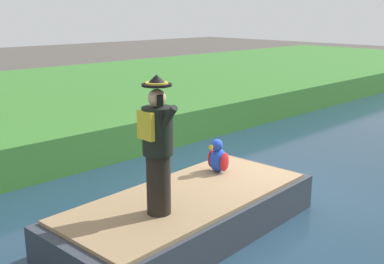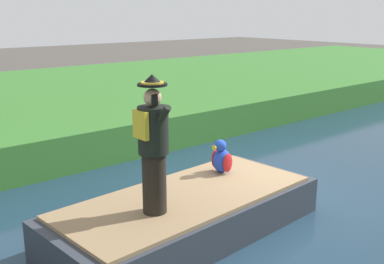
{
  "view_description": "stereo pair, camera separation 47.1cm",
  "coord_description": "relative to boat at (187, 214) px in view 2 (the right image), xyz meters",
  "views": [
    {
      "loc": [
        4.63,
        -6.38,
        3.31
      ],
      "look_at": [
        -0.1,
        -1.81,
        1.61
      ],
      "focal_mm": 43.55,
      "sensor_mm": 36.0,
      "label": 1
    },
    {
      "loc": [
        4.94,
        -6.03,
        3.31
      ],
      "look_at": [
        -0.1,
        -1.81,
        1.61
      ],
      "focal_mm": 43.55,
      "sensor_mm": 36.0,
      "label": 2
    }
  ],
  "objects": [
    {
      "name": "ground_plane",
      "position": [
        0.0,
        2.0,
        -0.4
      ],
      "size": [
        80.0,
        80.0,
        0.0
      ],
      "primitive_type": "plane",
      "color": "#4C4742"
    },
    {
      "name": "canal_water",
      "position": [
        0.0,
        2.0,
        -0.35
      ],
      "size": [
        6.93,
        48.0,
        0.1
      ],
      "primitive_type": "cube",
      "color": "#1E384C",
      "rests_on": "ground"
    },
    {
      "name": "grass_bank_near",
      "position": [
        -9.12,
        2.0,
        0.06
      ],
      "size": [
        11.31,
        48.0,
        0.92
      ],
      "primitive_type": "cube",
      "color": "#38752D",
      "rests_on": "ground"
    },
    {
      "name": "boat",
      "position": [
        0.0,
        0.0,
        0.0
      ],
      "size": [
        2.07,
        4.31,
        0.61
      ],
      "color": "#333842",
      "rests_on": "canal_water"
    },
    {
      "name": "person_pirate",
      "position": [
        0.2,
        -0.71,
        1.23
      ],
      "size": [
        0.61,
        0.42,
        1.85
      ],
      "rotation": [
        0.0,
        0.0,
        -0.2
      ],
      "color": "black",
      "rests_on": "boat"
    },
    {
      "name": "parrot_plush",
      "position": [
        -0.39,
        1.07,
        0.55
      ],
      "size": [
        0.36,
        0.35,
        0.57
      ],
      "color": "blue",
      "rests_on": "boat"
    }
  ]
}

